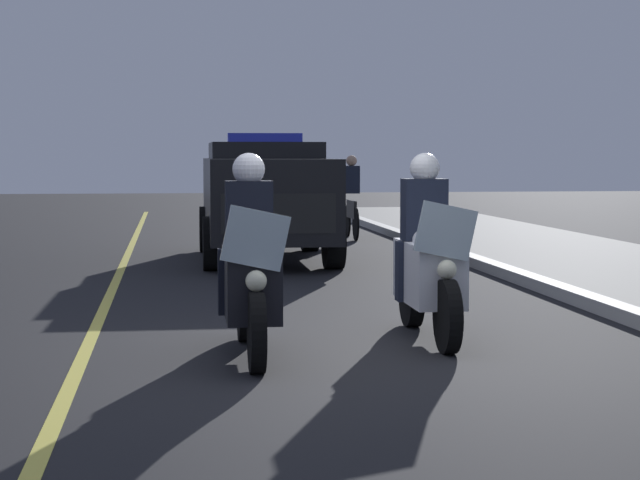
{
  "coord_description": "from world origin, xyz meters",
  "views": [
    {
      "loc": [
        9.19,
        -1.38,
        1.7
      ],
      "look_at": [
        -1.09,
        0.0,
        0.9
      ],
      "focal_mm": 61.94,
      "sensor_mm": 36.0,
      "label": 1
    }
  ],
  "objects": [
    {
      "name": "police_motorcycle_lead_left",
      "position": [
        -0.07,
        -0.73,
        0.7
      ],
      "size": [
        2.14,
        0.56,
        1.72
      ],
      "color": "black",
      "rests_on": "ground"
    },
    {
      "name": "cyclist_background",
      "position": [
        -12.85,
        2.23,
        0.84
      ],
      "size": [
        1.76,
        0.32,
        1.69
      ],
      "color": "black",
      "rests_on": "ground"
    },
    {
      "name": "lane_stripe_center",
      "position": [
        0.0,
        -2.14,
        0.0
      ],
      "size": [
        48.0,
        0.12,
        0.01
      ],
      "primitive_type": "cube",
      "color": "#E0D14C",
      "rests_on": "ground"
    },
    {
      "name": "police_motorcycle_lead_right",
      "position": [
        -0.71,
        0.96,
        0.7
      ],
      "size": [
        2.14,
        0.56,
        1.72
      ],
      "color": "black",
      "rests_on": "ground"
    },
    {
      "name": "ground_plane",
      "position": [
        0.0,
        0.0,
        0.0
      ],
      "size": [
        80.0,
        80.0,
        0.0
      ],
      "primitive_type": "plane",
      "color": "black"
    },
    {
      "name": "police_suv",
      "position": [
        -8.6,
        0.12,
        1.07
      ],
      "size": [
        4.93,
        2.12,
        2.05
      ],
      "color": "black",
      "rests_on": "ground"
    }
  ]
}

